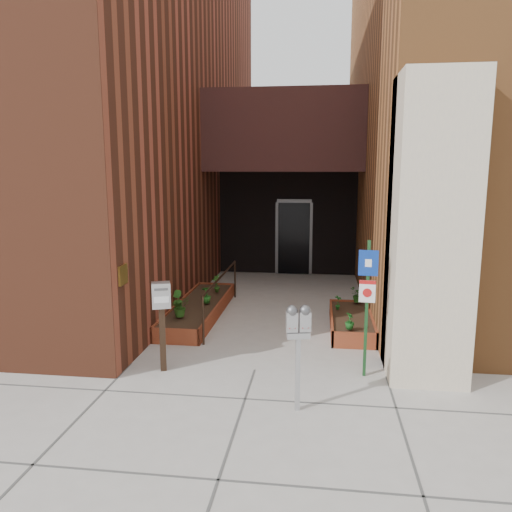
% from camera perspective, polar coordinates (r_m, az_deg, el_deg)
% --- Properties ---
extents(ground, '(80.00, 80.00, 0.00)m').
position_cam_1_polar(ground, '(7.95, -0.16, -12.88)').
color(ground, '#9E9991').
rests_on(ground, ground).
extents(architecture, '(20.00, 14.60, 10.00)m').
position_cam_1_polar(architecture, '(14.32, 2.89, 17.61)').
color(architecture, brown).
rests_on(architecture, ground).
extents(planter_left, '(0.90, 3.60, 0.30)m').
position_cam_1_polar(planter_left, '(10.69, -6.54, -6.11)').
color(planter_left, maroon).
rests_on(planter_left, ground).
extents(planter_right, '(0.80, 2.20, 0.30)m').
position_cam_1_polar(planter_right, '(9.93, 10.83, -7.50)').
color(planter_right, maroon).
rests_on(planter_right, ground).
extents(handrail, '(0.04, 3.34, 0.90)m').
position_cam_1_polar(handrail, '(10.38, -3.99, -3.06)').
color(handrail, black).
rests_on(handrail, ground).
extents(parking_meter, '(0.33, 0.18, 1.41)m').
position_cam_1_polar(parking_meter, '(6.38, 4.86, -8.35)').
color(parking_meter, '#A3A3A5').
rests_on(parking_meter, ground).
extents(sign_post, '(0.28, 0.08, 2.07)m').
position_cam_1_polar(sign_post, '(7.51, 12.59, -4.27)').
color(sign_post, '#163D1B').
rests_on(sign_post, ground).
extents(payment_dropbox, '(0.33, 0.29, 1.40)m').
position_cam_1_polar(payment_dropbox, '(7.74, -10.75, -5.81)').
color(payment_dropbox, black).
rests_on(payment_dropbox, ground).
extents(shrub_left_a, '(0.49, 0.49, 0.39)m').
position_cam_1_polar(shrub_left_a, '(9.64, -8.66, -5.72)').
color(shrub_left_a, '#255217').
rests_on(shrub_left_a, planter_left).
extents(shrub_left_b, '(0.29, 0.29, 0.38)m').
position_cam_1_polar(shrub_left_b, '(10.16, -8.97, -4.95)').
color(shrub_left_b, '#27601B').
rests_on(shrub_left_b, planter_left).
extents(shrub_left_c, '(0.23, 0.23, 0.35)m').
position_cam_1_polar(shrub_left_c, '(10.52, -5.71, -4.42)').
color(shrub_left_c, '#1E5A19').
rests_on(shrub_left_c, planter_left).
extents(shrub_left_d, '(0.30, 0.30, 0.41)m').
position_cam_1_polar(shrub_left_d, '(11.40, -4.53, -3.13)').
color(shrub_left_d, '#245017').
rests_on(shrub_left_d, planter_left).
extents(shrub_right_a, '(0.19, 0.19, 0.29)m').
position_cam_1_polar(shrub_right_a, '(8.97, 10.66, -7.31)').
color(shrub_right_a, '#164F19').
rests_on(shrub_right_a, planter_right).
extents(shrub_right_b, '(0.22, 0.22, 0.30)m').
position_cam_1_polar(shrub_right_b, '(10.13, 9.37, -5.24)').
color(shrub_right_b, '#1B5E1D').
rests_on(shrub_right_b, planter_right).
extents(shrub_right_c, '(0.39, 0.39, 0.31)m').
position_cam_1_polar(shrub_right_c, '(10.72, 11.49, -4.41)').
color(shrub_right_c, '#1E4F16').
rests_on(shrub_right_c, planter_right).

